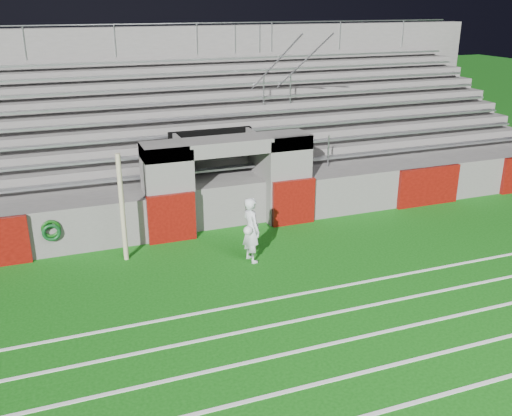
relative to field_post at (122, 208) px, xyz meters
name	(u,v)px	position (x,y,z in m)	size (l,w,h in m)	color
ground	(275,277)	(3.16, -2.23, -1.39)	(90.00, 90.00, 0.00)	#0F520D
field_post	(122,208)	(0.00, 0.00, 0.00)	(0.12, 0.12, 2.77)	tan
field_markings	(393,409)	(3.16, -7.23, -1.38)	(28.00, 8.09, 0.01)	white
stadium_structure	(189,142)	(3.16, 5.74, 0.11)	(26.00, 8.48, 5.42)	#5A5755
goalkeeper_with_ball	(251,230)	(2.95, -1.20, -0.54)	(0.51, 0.68, 1.68)	silver
hose_coil	(51,231)	(-1.71, 0.69, -0.62)	(0.48, 0.14, 0.55)	#0C3E0C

